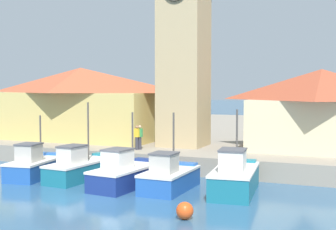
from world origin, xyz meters
TOP-DOWN VIEW (x-y plane):
  - ground_plane at (0.00, 0.00)m, footprint 300.00×300.00m
  - quay_wharf at (0.00, 27.10)m, footprint 120.00×40.00m
  - fishing_boat_far_left at (-5.97, 3.23)m, footprint 2.42×4.56m
  - fishing_boat_left_outer at (-3.18, 3.81)m, footprint 2.14×5.20m
  - fishing_boat_left_inner at (0.16, 3.01)m, footprint 2.46×4.97m
  - fishing_boat_mid_left at (2.60, 3.18)m, footprint 2.09×4.17m
  - fishing_boat_center at (5.89, 3.83)m, footprint 2.57×5.08m
  - clock_tower at (0.07, 11.85)m, footprint 3.56×3.56m
  - warehouse_left at (-8.90, 12.51)m, footprint 12.75×6.16m
  - warehouse_right at (9.23, 12.89)m, footprint 9.21×6.17m
  - mooring_buoy at (5.22, -1.45)m, footprint 0.71×0.71m
  - dock_worker_near_tower at (-2.02, 8.68)m, footprint 0.34×0.22m
  - dock_worker_along_quay at (-1.90, 8.87)m, footprint 0.34×0.22m

SIDE VIEW (x-z plane):
  - ground_plane at x=0.00m, z-range 0.00..0.00m
  - mooring_buoy at x=5.22m, z-range 0.00..0.71m
  - quay_wharf at x=0.00m, z-range 0.00..1.16m
  - fishing_boat_mid_left at x=2.60m, z-range -1.31..2.69m
  - fishing_boat_left_outer at x=-3.18m, z-range -1.51..2.92m
  - fishing_boat_far_left at x=-5.97m, z-range -1.11..2.53m
  - fishing_boat_left_inner at x=0.16m, z-range -1.26..2.70m
  - fishing_boat_center at x=5.89m, z-range -1.30..2.90m
  - dock_worker_near_tower at x=-2.02m, z-range 1.20..2.82m
  - dock_worker_along_quay at x=-1.90m, z-range 1.20..2.82m
  - warehouse_right at x=9.23m, z-range 1.23..6.55m
  - warehouse_left at x=-8.90m, z-range 1.23..6.89m
  - clock_tower at x=0.07m, z-range 0.80..17.87m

